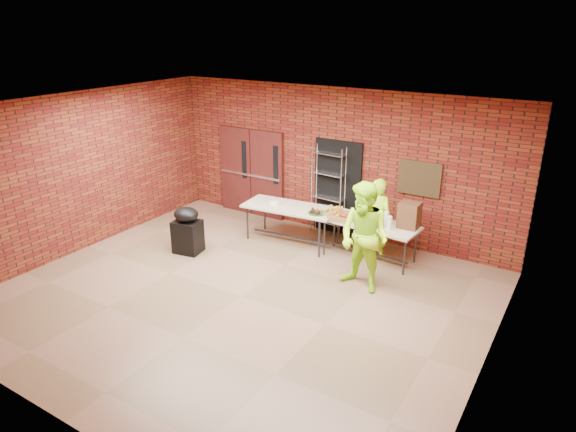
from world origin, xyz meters
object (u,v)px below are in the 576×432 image
at_px(wire_rack, 328,191).
at_px(volunteer_man, 364,238).
at_px(table_right, 370,226).
at_px(covered_grill, 187,230).
at_px(coffee_dispenser, 409,215).
at_px(table_left, 290,210).
at_px(volunteer_woman, 378,218).

xyz_separation_m(wire_rack, volunteer_man, (1.71, -1.93, -0.01)).
distance_m(table_right, volunteer_man, 1.28).
height_order(table_right, covered_grill, covered_grill).
bearing_deg(wire_rack, table_right, -23.97).
relative_size(wire_rack, coffee_dispenser, 3.99).
relative_size(wire_rack, table_left, 0.97).
xyz_separation_m(wire_rack, volunteer_woman, (1.40, -0.56, -0.18)).
distance_m(wire_rack, volunteer_woman, 1.52).
relative_size(table_left, table_right, 1.05).
relative_size(wire_rack, volunteer_woman, 1.21).
bearing_deg(table_left, covered_grill, -140.50).
height_order(wire_rack, table_right, wire_rack).
height_order(table_left, covered_grill, covered_grill).
xyz_separation_m(wire_rack, coffee_dispenser, (2.04, -0.60, 0.03)).
relative_size(table_left, covered_grill, 2.12).
bearing_deg(volunteer_man, covered_grill, -160.59).
bearing_deg(wire_rack, covered_grill, -123.77).
xyz_separation_m(wire_rack, table_right, (1.33, -0.75, -0.28)).
bearing_deg(volunteer_woman, table_left, 20.10).
bearing_deg(coffee_dispenser, covered_grill, -155.67).
xyz_separation_m(coffee_dispenser, volunteer_man, (-0.33, -1.34, -0.05)).
relative_size(table_right, coffee_dispenser, 3.91).
bearing_deg(wire_rack, volunteer_man, -43.05).
height_order(table_left, table_right, table_left).
distance_m(coffee_dispenser, volunteer_man, 1.38).
distance_m(coffee_dispenser, volunteer_woman, 0.68).
bearing_deg(wire_rack, volunteer_woman, -16.31).
xyz_separation_m(coffee_dispenser, covered_grill, (-4.00, -1.81, -0.54)).
height_order(coffee_dispenser, volunteer_woman, volunteer_woman).
height_order(table_right, volunteer_man, volunteer_man).
bearing_deg(covered_grill, table_right, 17.08).
bearing_deg(table_right, volunteer_man, -67.14).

